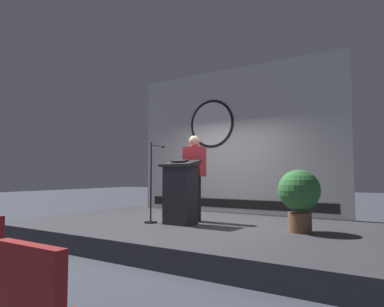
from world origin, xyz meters
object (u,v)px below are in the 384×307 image
(podium, at_px, (180,192))
(microphone_stand, at_px, (153,194))
(potted_plant, at_px, (299,194))
(speaker_person, at_px, (194,177))

(podium, height_order, microphone_stand, microphone_stand)
(microphone_stand, relative_size, potted_plant, 1.54)
(podium, distance_m, microphone_stand, 0.57)
(speaker_person, relative_size, potted_plant, 1.70)
(microphone_stand, bearing_deg, speaker_person, 45.64)
(podium, xyz_separation_m, microphone_stand, (-0.56, -0.10, -0.05))
(microphone_stand, distance_m, potted_plant, 2.64)
(potted_plant, bearing_deg, microphone_stand, -171.67)
(podium, relative_size, speaker_person, 0.71)
(speaker_person, relative_size, microphone_stand, 1.10)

